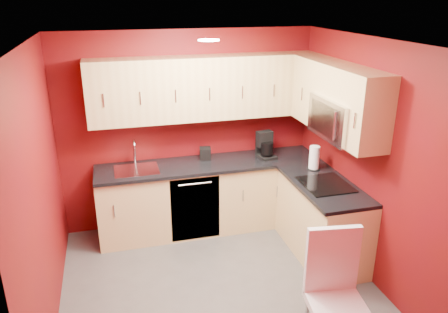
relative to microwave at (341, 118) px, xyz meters
name	(u,v)px	position (x,y,z in m)	size (l,w,h in m)	color
floor	(218,283)	(-1.39, -0.20, -1.66)	(3.20, 3.20, 0.00)	#4F4C4A
ceiling	(217,42)	(-1.39, -0.20, 0.84)	(3.20, 3.20, 0.00)	white
wall_back	(188,131)	(-1.39, 1.30, -0.41)	(3.20, 3.20, 0.00)	#600E09
wall_front	(274,263)	(-1.39, -1.70, -0.41)	(3.20, 3.20, 0.00)	#600E09
wall_left	(40,194)	(-2.99, -0.20, -0.41)	(3.00, 3.00, 0.00)	#600E09
wall_right	(365,160)	(0.21, -0.20, -0.41)	(3.00, 3.00, 0.00)	#600E09
base_cabinets_back	(210,197)	(-1.19, 1.00, -1.22)	(2.80, 0.60, 0.87)	#D4BA79
base_cabinets_right	(322,221)	(-0.09, 0.05, -1.22)	(0.60, 1.30, 0.87)	#D4BA79
countertop_back	(210,164)	(-1.19, 0.99, -0.77)	(2.80, 0.63, 0.04)	black
countertop_right	(324,185)	(-0.11, 0.04, -0.77)	(0.63, 1.27, 0.04)	black
upper_cabinets_back	(206,88)	(-1.19, 1.13, 0.17)	(2.80, 0.35, 0.75)	tan
upper_cabinets_right	(335,92)	(0.03, 0.24, 0.23)	(0.35, 1.55, 0.75)	tan
microwave	(341,118)	(0.00, 0.00, 0.00)	(0.42, 0.76, 0.42)	silver
cooktop	(326,184)	(-0.11, 0.00, -0.74)	(0.50, 0.55, 0.01)	black
sink	(136,167)	(-2.09, 1.00, -0.72)	(0.52, 0.42, 0.35)	silver
dishwasher_front	(195,209)	(-1.44, 0.71, -1.22)	(0.60, 0.02, 0.82)	black
downlight	(209,40)	(-1.39, 0.10, 0.82)	(0.20, 0.20, 0.01)	white
coffee_maker	(267,145)	(-0.45, 0.97, -0.58)	(0.20, 0.27, 0.33)	black
napkin_holder	(205,153)	(-1.22, 1.12, -0.67)	(0.14, 0.14, 0.15)	black
paper_towel	(314,158)	(-0.04, 0.46, -0.61)	(0.16, 0.16, 0.29)	white
dining_chair	(338,301)	(-0.69, -1.40, -1.10)	(0.45, 0.47, 1.12)	white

